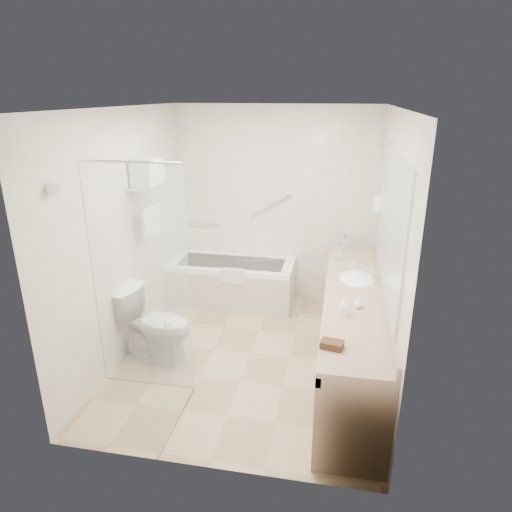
% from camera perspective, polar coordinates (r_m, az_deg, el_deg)
% --- Properties ---
extents(floor, '(3.20, 3.20, 0.00)m').
position_cam_1_polar(floor, '(4.98, -0.66, -12.07)').
color(floor, tan).
rests_on(floor, ground).
extents(ceiling, '(2.60, 3.20, 0.10)m').
position_cam_1_polar(ceiling, '(4.23, -0.80, 18.07)').
color(ceiling, white).
rests_on(ceiling, wall_back).
extents(wall_back, '(2.60, 0.10, 2.50)m').
position_cam_1_polar(wall_back, '(5.96, 2.35, 6.42)').
color(wall_back, silver).
rests_on(wall_back, ground).
extents(wall_front, '(2.60, 0.10, 2.50)m').
position_cam_1_polar(wall_front, '(3.01, -6.82, -7.56)').
color(wall_front, silver).
rests_on(wall_front, ground).
extents(wall_left, '(0.10, 3.20, 2.50)m').
position_cam_1_polar(wall_left, '(4.86, -15.93, 2.56)').
color(wall_left, silver).
rests_on(wall_left, ground).
extents(wall_right, '(0.10, 3.20, 2.50)m').
position_cam_1_polar(wall_right, '(4.39, 16.16, 0.70)').
color(wall_right, silver).
rests_on(wall_right, ground).
extents(bathtub, '(1.60, 0.73, 0.59)m').
position_cam_1_polar(bathtub, '(6.02, -3.01, -3.22)').
color(bathtub, white).
rests_on(bathtub, floor).
extents(grab_bar_short, '(0.40, 0.03, 0.03)m').
position_cam_1_polar(grab_bar_short, '(6.21, -6.47, 3.99)').
color(grab_bar_short, silver).
rests_on(grab_bar_short, wall_back).
extents(grab_bar_long, '(0.53, 0.03, 0.33)m').
position_cam_1_polar(grab_bar_long, '(5.93, 1.81, 6.36)').
color(grab_bar_long, silver).
rests_on(grab_bar_long, wall_back).
extents(shower_enclosure, '(0.96, 0.91, 2.11)m').
position_cam_1_polar(shower_enclosure, '(3.87, -12.71, -4.53)').
color(shower_enclosure, silver).
rests_on(shower_enclosure, floor).
extents(towel_shelf, '(0.24, 0.55, 0.81)m').
position_cam_1_polar(towel_shelf, '(5.00, -13.36, 9.20)').
color(towel_shelf, silver).
rests_on(towel_shelf, wall_left).
extents(vanity_counter, '(0.55, 2.70, 0.95)m').
position_cam_1_polar(vanity_counter, '(4.46, 12.02, -7.11)').
color(vanity_counter, tan).
rests_on(vanity_counter, floor).
extents(sink, '(0.40, 0.52, 0.14)m').
position_cam_1_polar(sink, '(4.75, 12.50, -3.05)').
color(sink, white).
rests_on(sink, vanity_counter).
extents(faucet, '(0.03, 0.03, 0.14)m').
position_cam_1_polar(faucet, '(4.72, 14.35, -1.92)').
color(faucet, silver).
rests_on(faucet, vanity_counter).
extents(mirror, '(0.02, 2.00, 1.20)m').
position_cam_1_polar(mirror, '(4.16, 16.57, 3.95)').
color(mirror, '#A4A8B0').
rests_on(mirror, wall_right).
extents(hairdryer_unit, '(0.08, 0.10, 0.18)m').
position_cam_1_polar(hairdryer_unit, '(5.34, 14.94, 6.39)').
color(hairdryer_unit, white).
rests_on(hairdryer_unit, wall_right).
extents(toilet, '(0.84, 0.55, 0.77)m').
position_cam_1_polar(toilet, '(4.83, -12.54, -8.39)').
color(toilet, white).
rests_on(toilet, floor).
extents(amenity_basket, '(0.18, 0.14, 0.05)m').
position_cam_1_polar(amenity_basket, '(3.46, 9.47, -10.85)').
color(amenity_basket, '#3F2316').
rests_on(amenity_basket, vanity_counter).
extents(soap_bottle_a, '(0.07, 0.15, 0.07)m').
position_cam_1_polar(soap_bottle_a, '(3.94, 10.84, -6.86)').
color(soap_bottle_a, white).
rests_on(soap_bottle_a, vanity_counter).
extents(soap_bottle_b, '(0.11, 0.12, 0.08)m').
position_cam_1_polar(soap_bottle_b, '(4.10, 12.64, -5.82)').
color(soap_bottle_b, white).
rests_on(soap_bottle_b, vanity_counter).
extents(water_bottle_left, '(0.06, 0.06, 0.20)m').
position_cam_1_polar(water_bottle_left, '(5.51, 10.89, 1.61)').
color(water_bottle_left, silver).
rests_on(water_bottle_left, vanity_counter).
extents(water_bottle_mid, '(0.06, 0.06, 0.20)m').
position_cam_1_polar(water_bottle_mid, '(5.18, 10.46, 0.48)').
color(water_bottle_mid, silver).
rests_on(water_bottle_mid, vanity_counter).
extents(water_bottle_right, '(0.06, 0.06, 0.19)m').
position_cam_1_polar(water_bottle_right, '(5.51, 11.09, 1.52)').
color(water_bottle_right, silver).
rests_on(water_bottle_right, vanity_counter).
extents(drinking_glass_near, '(0.08, 0.08, 0.09)m').
position_cam_1_polar(drinking_glass_near, '(4.92, 11.98, -1.24)').
color(drinking_glass_near, silver).
rests_on(drinking_glass_near, vanity_counter).
extents(drinking_glass_far, '(0.09, 0.09, 0.09)m').
position_cam_1_polar(drinking_glass_far, '(5.18, 10.08, -0.06)').
color(drinking_glass_far, silver).
rests_on(drinking_glass_far, vanity_counter).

